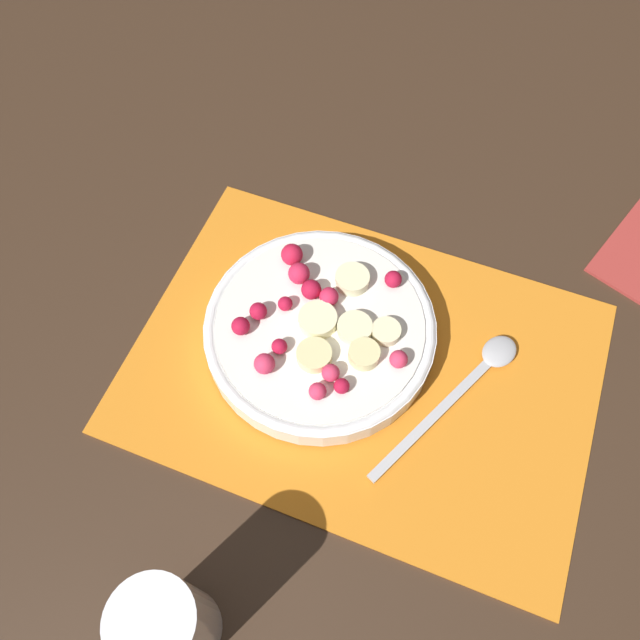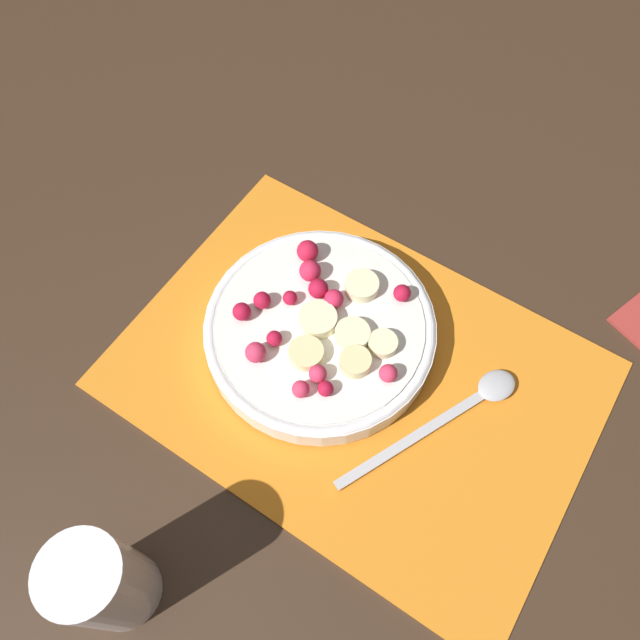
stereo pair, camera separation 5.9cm
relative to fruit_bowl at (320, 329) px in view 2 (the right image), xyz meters
name	(u,v)px [view 2 (the right image)]	position (x,y,z in m)	size (l,w,h in m)	color
ground_plane	(356,375)	(-0.05, 0.01, -0.02)	(3.00, 3.00, 0.00)	#382619
placemat	(356,374)	(-0.05, 0.01, -0.02)	(0.44, 0.31, 0.01)	orange
fruit_bowl	(320,329)	(0.00, 0.00, 0.00)	(0.22, 0.22, 0.05)	white
spoon	(464,406)	(-0.15, -0.01, -0.01)	(0.10, 0.19, 0.01)	#B2B2B7
drinking_glass	(103,583)	(0.01, 0.28, 0.04)	(0.06, 0.06, 0.12)	white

